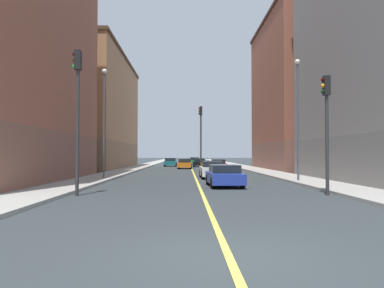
{
  "coord_description": "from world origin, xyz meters",
  "views": [
    {
      "loc": [
        -0.79,
        -7.02,
        1.88
      ],
      "look_at": [
        0.02,
        41.26,
        3.22
      ],
      "focal_mm": 35.35,
      "sensor_mm": 36.0,
      "label": 1
    }
  ],
  "objects_px": {
    "traffic_light_median_far": "(201,130)",
    "street_lamp_right_near": "(104,113)",
    "car_maroon": "(218,165)",
    "building_right_midblock": "(85,113)",
    "traffic_light_left_near": "(326,117)",
    "car_white": "(212,170)",
    "car_green": "(194,161)",
    "building_left_mid": "(310,94)",
    "car_black": "(199,163)",
    "car_orange": "(185,164)",
    "traffic_light_right_near": "(77,102)",
    "car_teal": "(170,162)",
    "car_blue": "(224,176)",
    "street_lamp_left_near": "(298,108)"
  },
  "relations": [
    {
      "from": "car_teal",
      "to": "traffic_light_median_far",
      "type": "bearing_deg",
      "value": -79.2
    },
    {
      "from": "car_green",
      "to": "car_blue",
      "type": "relative_size",
      "value": 1.07
    },
    {
      "from": "building_left_mid",
      "to": "street_lamp_right_near",
      "type": "height_order",
      "value": "building_left_mid"
    },
    {
      "from": "car_teal",
      "to": "street_lamp_right_near",
      "type": "bearing_deg",
      "value": -96.19
    },
    {
      "from": "car_maroon",
      "to": "building_right_midblock",
      "type": "bearing_deg",
      "value": 160.25
    },
    {
      "from": "street_lamp_right_near",
      "to": "car_white",
      "type": "bearing_deg",
      "value": 16.45
    },
    {
      "from": "car_orange",
      "to": "car_maroon",
      "type": "xyz_separation_m",
      "value": [
        4.0,
        -4.86,
        -0.0
      ]
    },
    {
      "from": "building_right_midblock",
      "to": "car_white",
      "type": "distance_m",
      "value": 27.68
    },
    {
      "from": "car_black",
      "to": "building_left_mid",
      "type": "bearing_deg",
      "value": -40.93
    },
    {
      "from": "traffic_light_right_near",
      "to": "traffic_light_median_far",
      "type": "distance_m",
      "value": 22.81
    },
    {
      "from": "traffic_light_median_far",
      "to": "car_maroon",
      "type": "height_order",
      "value": "traffic_light_median_far"
    },
    {
      "from": "building_left_mid",
      "to": "street_lamp_left_near",
      "type": "distance_m",
      "value": 22.92
    },
    {
      "from": "street_lamp_right_near",
      "to": "car_black",
      "type": "distance_m",
      "value": 31.54
    },
    {
      "from": "building_left_mid",
      "to": "street_lamp_left_near",
      "type": "relative_size",
      "value": 2.3
    },
    {
      "from": "building_right_midblock",
      "to": "car_green",
      "type": "height_order",
      "value": "building_right_midblock"
    },
    {
      "from": "street_lamp_left_near",
      "to": "car_blue",
      "type": "relative_size",
      "value": 1.89
    },
    {
      "from": "building_right_midblock",
      "to": "traffic_light_left_near",
      "type": "relative_size",
      "value": 4.67
    },
    {
      "from": "traffic_light_median_far",
      "to": "street_lamp_right_near",
      "type": "bearing_deg",
      "value": -122.81
    },
    {
      "from": "traffic_light_median_far",
      "to": "car_green",
      "type": "xyz_separation_m",
      "value": [
        0.1,
        33.04,
        -3.72
      ]
    },
    {
      "from": "building_left_mid",
      "to": "street_lamp_right_near",
      "type": "relative_size",
      "value": 2.34
    },
    {
      "from": "traffic_light_left_near",
      "to": "car_green",
      "type": "height_order",
      "value": "traffic_light_left_near"
    },
    {
      "from": "building_left_mid",
      "to": "car_maroon",
      "type": "height_order",
      "value": "building_left_mid"
    },
    {
      "from": "traffic_light_right_near",
      "to": "car_green",
      "type": "distance_m",
      "value": 55.41
    },
    {
      "from": "street_lamp_left_near",
      "to": "street_lamp_right_near",
      "type": "height_order",
      "value": "street_lamp_left_near"
    },
    {
      "from": "car_teal",
      "to": "car_green",
      "type": "relative_size",
      "value": 0.89
    },
    {
      "from": "building_right_midblock",
      "to": "car_black",
      "type": "distance_m",
      "value": 18.4
    },
    {
      "from": "street_lamp_right_near",
      "to": "car_orange",
      "type": "xyz_separation_m",
      "value": [
        5.84,
        22.51,
        -4.28
      ]
    },
    {
      "from": "traffic_light_right_near",
      "to": "car_teal",
      "type": "bearing_deg",
      "value": 86.6
    },
    {
      "from": "car_blue",
      "to": "traffic_light_left_near",
      "type": "bearing_deg",
      "value": -48.8
    },
    {
      "from": "building_left_mid",
      "to": "car_black",
      "type": "distance_m",
      "value": 19.56
    },
    {
      "from": "car_teal",
      "to": "car_orange",
      "type": "relative_size",
      "value": 0.98
    },
    {
      "from": "traffic_light_median_far",
      "to": "building_left_mid",
      "type": "bearing_deg",
      "value": 27.2
    },
    {
      "from": "building_right_midblock",
      "to": "car_orange",
      "type": "relative_size",
      "value": 6.13
    },
    {
      "from": "car_black",
      "to": "car_blue",
      "type": "height_order",
      "value": "car_blue"
    },
    {
      "from": "street_lamp_right_near",
      "to": "building_left_mid",
      "type": "bearing_deg",
      "value": 41.35
    },
    {
      "from": "street_lamp_left_near",
      "to": "car_maroon",
      "type": "bearing_deg",
      "value": 100.25
    },
    {
      "from": "building_left_mid",
      "to": "car_black",
      "type": "height_order",
      "value": "building_left_mid"
    },
    {
      "from": "traffic_light_median_far",
      "to": "car_maroon",
      "type": "distance_m",
      "value": 7.45
    },
    {
      "from": "car_orange",
      "to": "car_white",
      "type": "bearing_deg",
      "value": -83.82
    },
    {
      "from": "building_right_midblock",
      "to": "street_lamp_left_near",
      "type": "bearing_deg",
      "value": -51.11
    },
    {
      "from": "traffic_light_left_near",
      "to": "car_white",
      "type": "xyz_separation_m",
      "value": [
        -4.43,
        12.58,
        -2.94
      ]
    },
    {
      "from": "building_left_mid",
      "to": "car_black",
      "type": "bearing_deg",
      "value": 139.07
    },
    {
      "from": "building_right_midblock",
      "to": "car_black",
      "type": "relative_size",
      "value": 6.32
    },
    {
      "from": "traffic_light_right_near",
      "to": "car_teal",
      "type": "relative_size",
      "value": 1.62
    },
    {
      "from": "traffic_light_left_near",
      "to": "car_black",
      "type": "bearing_deg",
      "value": 96.22
    },
    {
      "from": "building_left_mid",
      "to": "car_green",
      "type": "distance_m",
      "value": 30.6
    },
    {
      "from": "traffic_light_left_near",
      "to": "car_green",
      "type": "bearing_deg",
      "value": 95.03
    },
    {
      "from": "car_orange",
      "to": "car_black",
      "type": "distance_m",
      "value": 8.0
    },
    {
      "from": "car_green",
      "to": "traffic_light_median_far",
      "type": "bearing_deg",
      "value": -90.18
    },
    {
      "from": "car_orange",
      "to": "building_right_midblock",
      "type": "bearing_deg",
      "value": 173.81
    }
  ]
}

